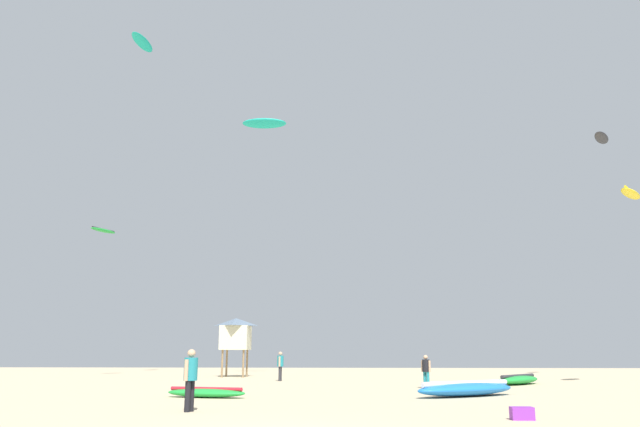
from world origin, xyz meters
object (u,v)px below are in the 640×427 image
(person_midground, at_px, (426,369))
(kite_aloft_1, at_px, (264,123))
(person_left, at_px, (280,364))
(kite_grounded_mid, at_px, (466,389))
(kite_aloft_3, at_px, (142,42))
(lifeguard_tower, at_px, (236,333))
(kite_aloft_0, at_px, (602,138))
(kite_grounded_near, at_px, (518,380))
(kite_grounded_far, at_px, (206,393))
(kite_aloft_2, at_px, (631,194))
(kite_aloft_4, at_px, (103,230))
(cooler_box, at_px, (522,413))
(person_foreground, at_px, (191,375))

(person_midground, distance_m, kite_aloft_1, 25.80)
(person_left, distance_m, kite_aloft_1, 19.99)
(kite_grounded_mid, distance_m, kite_aloft_3, 38.10)
(person_midground, relative_size, lifeguard_tower, 0.38)
(kite_aloft_0, relative_size, kite_aloft_3, 0.87)
(kite_grounded_near, distance_m, kite_grounded_mid, 10.40)
(kite_aloft_1, bearing_deg, kite_grounded_far, -86.53)
(kite_aloft_1, distance_m, kite_aloft_2, 26.90)
(lifeguard_tower, relative_size, kite_aloft_4, 1.74)
(kite_grounded_far, bearing_deg, kite_aloft_4, 123.70)
(person_midground, xyz_separation_m, kite_aloft_4, (-22.46, 13.21, 9.85))
(person_midground, height_order, kite_aloft_2, kite_aloft_2)
(kite_grounded_near, xyz_separation_m, kite_aloft_2, (6.83, -0.70, 10.17))
(kite_aloft_2, bearing_deg, kite_aloft_4, 163.85)
(kite_aloft_2, bearing_deg, kite_grounded_far, -155.22)
(kite_grounded_mid, height_order, cooler_box, kite_grounded_mid)
(person_foreground, xyz_separation_m, kite_grounded_far, (-0.88, 5.61, -0.85))
(kite_grounded_near, bearing_deg, person_foreground, -130.21)
(kite_grounded_mid, relative_size, kite_aloft_2, 1.65)
(person_midground, distance_m, kite_aloft_0, 25.85)
(person_midground, xyz_separation_m, kite_aloft_1, (-10.45, 14.34, 18.73))
(person_foreground, bearing_deg, person_left, -72.55)
(kite_grounded_mid, distance_m, cooler_box, 8.48)
(kite_grounded_far, xyz_separation_m, kite_aloft_2, (21.39, 9.88, 10.24))
(kite_grounded_near, xyz_separation_m, kite_grounded_mid, (-4.49, -9.38, 0.03))
(kite_aloft_1, bearing_deg, lifeguard_tower, -149.83)
(kite_aloft_3, bearing_deg, kite_aloft_4, 165.91)
(kite_grounded_mid, xyz_separation_m, kite_aloft_3, (-21.21, 18.18, 25.91))
(cooler_box, bearing_deg, kite_aloft_2, 56.30)
(kite_aloft_4, bearing_deg, person_midground, -30.47)
(kite_aloft_0, bearing_deg, person_left, -166.81)
(kite_grounded_far, distance_m, kite_aloft_0, 35.70)
(kite_aloft_0, bearing_deg, kite_aloft_4, 179.58)
(kite_grounded_near, bearing_deg, kite_grounded_far, -144.01)
(person_foreground, relative_size, kite_aloft_2, 0.61)
(kite_grounded_mid, bearing_deg, kite_aloft_2, 37.50)
(kite_aloft_1, relative_size, kite_aloft_3, 1.08)
(person_foreground, bearing_deg, kite_aloft_2, -124.77)
(lifeguard_tower, bearing_deg, kite_aloft_3, -174.89)
(kite_grounded_near, bearing_deg, cooler_box, -104.50)
(person_left, distance_m, kite_aloft_2, 22.75)
(kite_aloft_4, bearing_deg, person_foreground, -60.99)
(cooler_box, distance_m, kite_aloft_0, 35.05)
(kite_grounded_far, bearing_deg, person_foreground, -81.12)
(person_foreground, xyz_separation_m, kite_grounded_near, (13.69, 16.19, -0.78))
(kite_grounded_far, distance_m, kite_aloft_1, 28.69)
(kite_aloft_0, height_order, kite_aloft_2, kite_aloft_0)
(person_foreground, relative_size, kite_aloft_4, 0.75)
(kite_aloft_2, bearing_deg, kite_aloft_1, 153.77)
(person_foreground, relative_size, kite_aloft_3, 0.54)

